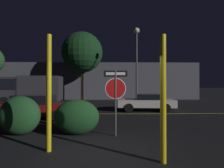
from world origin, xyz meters
The scene contains 13 objects.
ground_plane centered at (0.00, 0.00, 0.00)m, with size 260.00×260.00×0.00m, color black.
road_center_stripe centered at (0.00, 6.58, 0.00)m, with size 41.02×0.12×0.01m, color gold.
stop_sign centered at (0.33, 1.69, 1.67)m, with size 0.84×0.07×2.35m.
yellow_pole_left centered at (-1.55, 0.27, 1.60)m, with size 0.14×0.14×3.20m, color yellow.
yellow_pole_right centered at (1.35, -0.49, 1.49)m, with size 0.14×0.14×2.99m, color yellow.
hedge_bush_1 centered at (-3.16, 1.91, 0.71)m, with size 1.47×0.91×1.42m, color #1E4C23.
hedge_bush_2 centered at (-1.09, 1.90, 0.64)m, with size 1.64×0.93×1.29m, color #19421E.
passing_car_2 centered at (-3.88, 5.15, 0.65)m, with size 4.96×2.13×1.27m.
passing_car_3 centered at (2.76, 7.96, 0.63)m, with size 4.16×2.24×1.20m.
delivery_truck centered at (-7.37, 11.74, 1.54)m, with size 5.79×2.91×2.66m.
street_lamp centered at (2.73, 11.86, 5.18)m, with size 0.56×0.56×7.28m.
tree_0 centered at (-2.99, 15.79, 5.65)m, with size 4.72×4.72×8.02m.
building_backdrop centered at (-2.09, 19.71, 2.39)m, with size 27.74×3.99×4.77m, color #4C4C56.
Camera 1 is at (0.08, -4.53, 1.80)m, focal length 28.00 mm.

